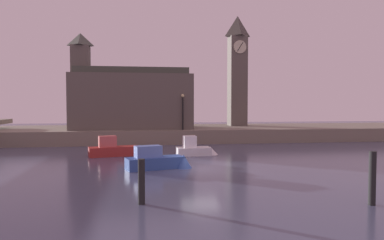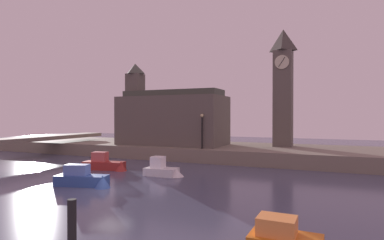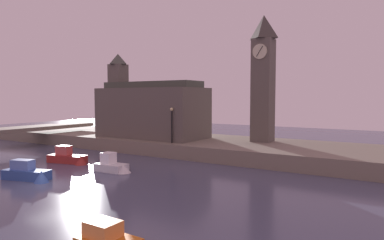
% 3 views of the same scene
% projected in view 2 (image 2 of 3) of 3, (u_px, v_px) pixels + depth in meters
% --- Properties ---
extents(ground_plane, '(120.00, 120.00, 0.00)m').
position_uv_depth(ground_plane, '(111.00, 190.00, 21.90)').
color(ground_plane, '#474C66').
extents(far_embankment, '(70.00, 12.00, 1.50)m').
position_uv_depth(far_embankment, '(211.00, 151.00, 40.22)').
color(far_embankment, slate).
rests_on(far_embankment, ground).
extents(clock_tower, '(2.38, 2.42, 14.13)m').
position_uv_depth(clock_tower, '(283.00, 86.00, 38.31)').
color(clock_tower, '#5B544C').
rests_on(clock_tower, far_embankment).
extents(parliament_hall, '(13.54, 6.62, 10.79)m').
position_uv_depth(parliament_hall, '(170.00, 118.00, 41.05)').
color(parliament_hall, '#5B544C').
rests_on(parliament_hall, far_embankment).
extents(streetlamp, '(0.36, 0.36, 3.89)m').
position_uv_depth(streetlamp, '(202.00, 127.00, 35.50)').
color(streetlamp, black).
rests_on(streetlamp, far_embankment).
extents(mooring_post_right, '(0.30, 0.30, 2.30)m').
position_uv_depth(mooring_post_right, '(72.00, 233.00, 10.80)').
color(mooring_post_right, black).
rests_on(mooring_post_right, ground).
extents(boat_dinghy_red, '(4.78, 2.13, 1.75)m').
position_uv_depth(boat_dinghy_red, '(107.00, 164.00, 30.41)').
color(boat_dinghy_red, maroon).
rests_on(boat_dinghy_red, ground).
extents(boat_tour_blue, '(4.65, 2.30, 1.59)m').
position_uv_depth(boat_tour_blue, '(85.00, 179.00, 23.29)').
color(boat_tour_blue, '#2D4C93').
rests_on(boat_tour_blue, ground).
extents(boat_ferry_white, '(3.56, 1.62, 1.64)m').
position_uv_depth(boat_ferry_white, '(164.00, 170.00, 27.25)').
color(boat_ferry_white, silver).
rests_on(boat_ferry_white, ground).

